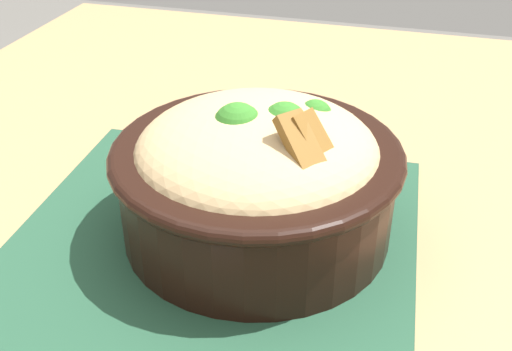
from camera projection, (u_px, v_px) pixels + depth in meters
The scene contains 3 objects.
table at pixel (239, 340), 0.49m from camera, with size 1.16×0.89×0.78m.
placemat at pixel (199, 270), 0.46m from camera, with size 0.38×0.31×0.00m, color #1E422D.
bowl at pixel (256, 172), 0.47m from camera, with size 0.24×0.24×0.12m.
Camera 1 is at (0.34, 0.11, 1.08)m, focal length 44.06 mm.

